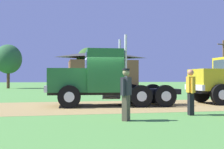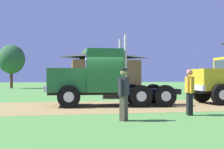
{
  "view_description": "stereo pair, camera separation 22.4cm",
  "coord_description": "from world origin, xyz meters",
  "px_view_note": "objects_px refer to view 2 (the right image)",
  "views": [
    {
      "loc": [
        -2.4,
        -15.11,
        1.45
      ],
      "look_at": [
        0.86,
        0.29,
        1.66
      ],
      "focal_mm": 47.24,
      "sensor_mm": 36.0,
      "label": 1
    },
    {
      "loc": [
        -2.18,
        -15.15,
        1.45
      ],
      "look_at": [
        0.86,
        0.29,
        1.66
      ],
      "focal_mm": 47.24,
      "sensor_mm": 36.0,
      "label": 2
    }
  ],
  "objects_px": {
    "visitor_standing_near": "(190,90)",
    "shed_building": "(104,70)",
    "truck_foreground_white": "(99,79)",
    "visitor_walking_mid": "(124,92)"
  },
  "relations": [
    {
      "from": "visitor_walking_mid",
      "to": "shed_building",
      "type": "xyz_separation_m",
      "value": [
        5.44,
        35.96,
        1.85
      ]
    },
    {
      "from": "visitor_walking_mid",
      "to": "shed_building",
      "type": "distance_m",
      "value": 36.42
    },
    {
      "from": "truck_foreground_white",
      "to": "visitor_standing_near",
      "type": "xyz_separation_m",
      "value": [
        2.92,
        -4.69,
        -0.42
      ]
    },
    {
      "from": "visitor_standing_near",
      "to": "shed_building",
      "type": "relative_size",
      "value": 0.17
    },
    {
      "from": "visitor_walking_mid",
      "to": "truck_foreground_white",
      "type": "bearing_deg",
      "value": 90.27
    },
    {
      "from": "truck_foreground_white",
      "to": "visitor_walking_mid",
      "type": "bearing_deg",
      "value": -89.73
    },
    {
      "from": "truck_foreground_white",
      "to": "shed_building",
      "type": "xyz_separation_m",
      "value": [
        5.47,
        30.31,
        1.44
      ]
    },
    {
      "from": "visitor_walking_mid",
      "to": "shed_building",
      "type": "bearing_deg",
      "value": 81.4
    },
    {
      "from": "truck_foreground_white",
      "to": "visitor_walking_mid",
      "type": "distance_m",
      "value": 5.67
    },
    {
      "from": "visitor_standing_near",
      "to": "truck_foreground_white",
      "type": "bearing_deg",
      "value": 121.87
    }
  ]
}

